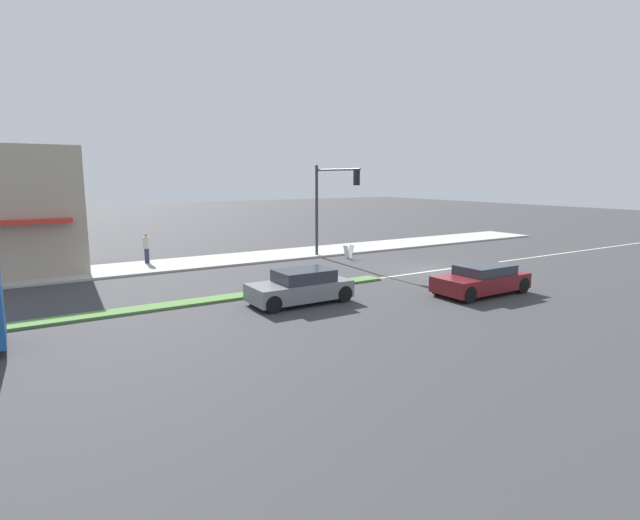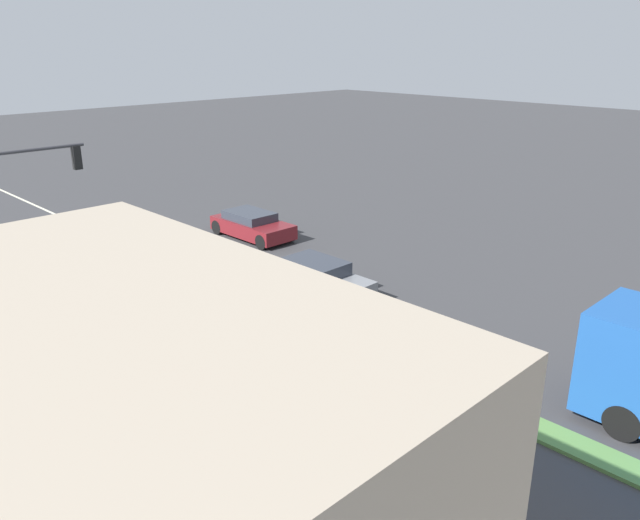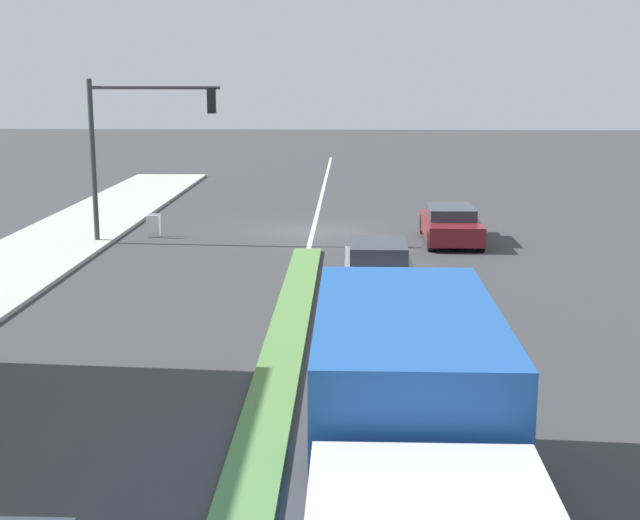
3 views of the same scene
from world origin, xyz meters
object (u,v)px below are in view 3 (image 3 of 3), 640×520
traffic_signal_main (133,132)px  sedan_maroon (451,225)px  warning_aframe_sign (154,226)px  suv_grey (378,268)px  delivery_truck (410,435)px

traffic_signal_main → sedan_maroon: traffic_signal_main is taller
warning_aframe_sign → suv_grey: suv_grey is taller
warning_aframe_sign → sedan_maroon: bearing=176.8°
traffic_signal_main → warning_aframe_sign: size_ratio=6.69×
sedan_maroon → suv_grey: size_ratio=1.05×
delivery_truck → sedan_maroon: delivery_truck is taller
suv_grey → delivery_truck: bearing=90.0°
delivery_truck → suv_grey: (0.00, -13.49, -0.82)m
delivery_truck → sedan_maroon: 21.10m
traffic_signal_main → warning_aframe_sign: traffic_signal_main is taller
traffic_signal_main → sedan_maroon: 11.61m
warning_aframe_sign → sedan_maroon: 10.81m
warning_aframe_sign → delivery_truck: size_ratio=0.11×
warning_aframe_sign → suv_grey: 11.31m
warning_aframe_sign → delivery_truck: bearing=110.4°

